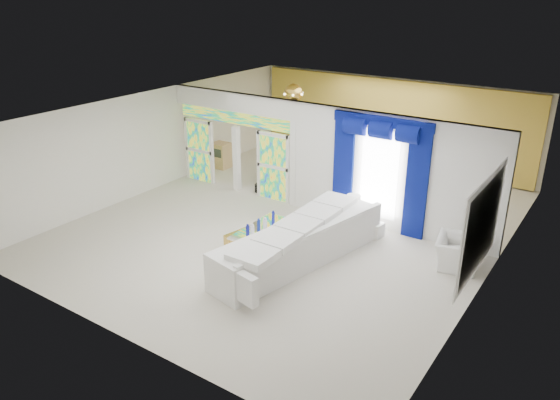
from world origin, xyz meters
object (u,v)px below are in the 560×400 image
Objects in this scene: grand_piano at (298,164)px; armchair at (457,252)px; coffee_table at (259,235)px; white_sofa at (299,245)px; console_table at (363,226)px.

armchair is at bearing -36.09° from grand_piano.
coffee_table is 0.89× the size of grand_piano.
armchair is at bearing 43.74° from white_sofa.
armchair is (4.35, 1.56, 0.14)m from coffee_table.
coffee_table is 1.72× the size of armchair.
grand_piano is at bearing 134.59° from white_sofa.
coffee_table is (-1.35, 0.30, -0.24)m from white_sofa.
armchair reaches higher than console_table.
grand_piano reaches higher than white_sofa.
white_sofa is 4.49× the size of armchair.
white_sofa is 2.33m from console_table.
armchair reaches higher than coffee_table.
white_sofa is 5.68m from grand_piano.
coffee_table is at bearing 179.38° from white_sofa.
console_table is 1.08× the size of armchair.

